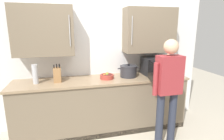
% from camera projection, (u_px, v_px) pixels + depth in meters
% --- Properties ---
extents(back_wall_tiled, '(3.87, 0.44, 2.85)m').
position_uv_depth(back_wall_tiled, '(99.00, 41.00, 3.13)').
color(back_wall_tiled, white).
rests_on(back_wall_tiled, ground_plane).
extents(counter_unit, '(2.82, 0.62, 0.90)m').
position_uv_depth(counter_unit, '(103.00, 104.00, 3.09)').
color(counter_unit, '#756651').
rests_on(counter_unit, ground_plane).
extents(microwave_oven, '(0.61, 0.73, 0.31)m').
position_uv_depth(microwave_oven, '(157.00, 66.00, 3.21)').
color(microwave_oven, black).
rests_on(microwave_oven, counter_unit).
extents(knife_block, '(0.11, 0.15, 0.28)m').
position_uv_depth(knife_block, '(57.00, 75.00, 2.81)').
color(knife_block, '#A37547').
rests_on(knife_block, counter_unit).
extents(fruit_bowl, '(0.22, 0.22, 0.10)m').
position_uv_depth(fruit_bowl, '(107.00, 76.00, 2.99)').
color(fruit_bowl, '#AD3D33').
rests_on(fruit_bowl, counter_unit).
extents(thermos_flask, '(0.09, 0.09, 0.29)m').
position_uv_depth(thermos_flask, '(35.00, 74.00, 2.70)').
color(thermos_flask, '#B7BABF').
rests_on(thermos_flask, counter_unit).
extents(stock_pot, '(0.38, 0.28, 0.22)m').
position_uv_depth(stock_pot, '(128.00, 71.00, 3.09)').
color(stock_pot, '#2D2D33').
rests_on(stock_pot, counter_unit).
extents(person_figure, '(0.46, 0.50, 1.57)m').
position_uv_depth(person_figure, '(168.00, 85.00, 2.56)').
color(person_figure, '#282D3D').
rests_on(person_figure, ground_plane).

